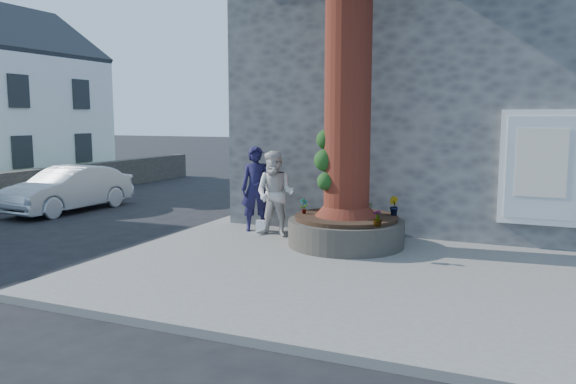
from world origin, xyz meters
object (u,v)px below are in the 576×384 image
at_px(planter, 346,231).
at_px(car_silver, 68,189).
at_px(man, 256,189).
at_px(woman, 275,194).

relative_size(planter, car_silver, 0.59).
height_order(man, car_silver, man).
distance_m(planter, man, 2.45).
bearing_deg(man, planter, -40.89).
bearing_deg(planter, car_silver, 170.22).
bearing_deg(car_silver, man, -5.12).
xyz_separation_m(man, woman, (0.63, -0.37, -0.03)).
relative_size(planter, woman, 1.26).
xyz_separation_m(planter, man, (-2.28, 0.60, 0.66)).
height_order(man, woman, man).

